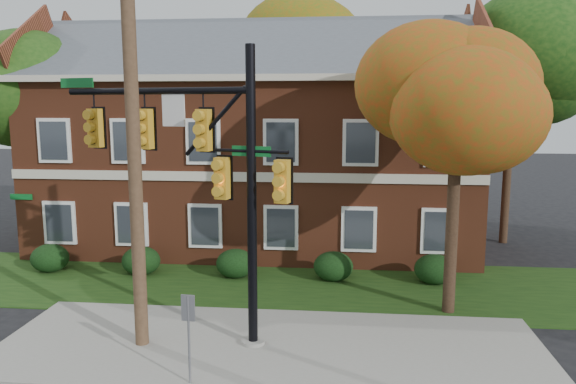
# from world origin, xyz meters

# --- Properties ---
(ground) EXTENTS (120.00, 120.00, 0.00)m
(ground) POSITION_xyz_m (0.00, 0.00, 0.00)
(ground) COLOR black
(ground) RESTS_ON ground
(sidewalk) EXTENTS (14.00, 5.00, 0.08)m
(sidewalk) POSITION_xyz_m (0.00, 1.00, 0.04)
(sidewalk) COLOR gray
(sidewalk) RESTS_ON ground
(grass_strip) EXTENTS (30.00, 6.00, 0.04)m
(grass_strip) POSITION_xyz_m (0.00, 6.00, 0.02)
(grass_strip) COLOR #193811
(grass_strip) RESTS_ON ground
(apartment_building) EXTENTS (18.80, 8.80, 9.74)m
(apartment_building) POSITION_xyz_m (-2.00, 11.95, 4.99)
(apartment_building) COLOR brown
(apartment_building) RESTS_ON ground
(hedge_far_left) EXTENTS (1.40, 1.26, 1.05)m
(hedge_far_left) POSITION_xyz_m (-9.00, 6.70, 0.53)
(hedge_far_left) COLOR black
(hedge_far_left) RESTS_ON ground
(hedge_left) EXTENTS (1.40, 1.26, 1.05)m
(hedge_left) POSITION_xyz_m (-5.50, 6.70, 0.53)
(hedge_left) COLOR black
(hedge_left) RESTS_ON ground
(hedge_center) EXTENTS (1.40, 1.26, 1.05)m
(hedge_center) POSITION_xyz_m (-2.00, 6.70, 0.53)
(hedge_center) COLOR black
(hedge_center) RESTS_ON ground
(hedge_right) EXTENTS (1.40, 1.26, 1.05)m
(hedge_right) POSITION_xyz_m (1.50, 6.70, 0.53)
(hedge_right) COLOR black
(hedge_right) RESTS_ON ground
(hedge_far_right) EXTENTS (1.40, 1.26, 1.05)m
(hedge_far_right) POSITION_xyz_m (5.00, 6.70, 0.53)
(hedge_far_right) COLOR black
(hedge_far_right) RESTS_ON ground
(tree_near_right) EXTENTS (4.50, 4.25, 8.58)m
(tree_near_right) POSITION_xyz_m (5.22, 3.87, 6.67)
(tree_near_right) COLOR black
(tree_near_right) RESTS_ON ground
(tree_left_rear) EXTENTS (5.40, 5.10, 8.88)m
(tree_left_rear) POSITION_xyz_m (-11.73, 10.84, 6.68)
(tree_left_rear) COLOR black
(tree_left_rear) RESTS_ON ground
(tree_right_rear) EXTENTS (6.30, 5.95, 10.62)m
(tree_right_rear) POSITION_xyz_m (9.31, 12.81, 8.12)
(tree_right_rear) COLOR black
(tree_right_rear) RESTS_ON ground
(tree_far_rear) EXTENTS (6.84, 6.46, 11.52)m
(tree_far_rear) POSITION_xyz_m (-0.66, 19.79, 8.84)
(tree_far_rear) COLOR black
(tree_far_rear) RESTS_ON ground
(traffic_signal) EXTENTS (6.62, 1.98, 7.61)m
(traffic_signal) POSITION_xyz_m (-1.76, 1.42, 4.72)
(traffic_signal) COLOR gray
(traffic_signal) RESTS_ON ground
(utility_pole) EXTENTS (1.58, 0.34, 10.15)m
(utility_pole) POSITION_xyz_m (-3.30, 0.79, 5.15)
(utility_pole) COLOR #463220
(utility_pole) RESTS_ON ground
(sign_post) EXTENTS (0.31, 0.06, 2.11)m
(sign_post) POSITION_xyz_m (-1.50, -1.10, 1.43)
(sign_post) COLOR slate
(sign_post) RESTS_ON ground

